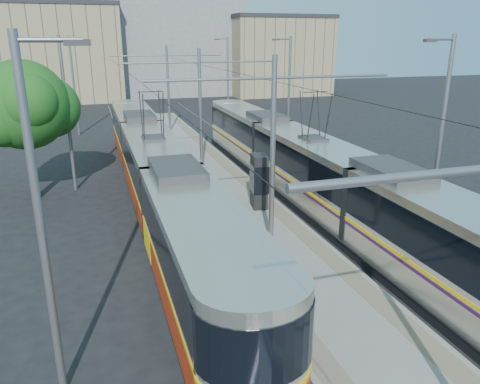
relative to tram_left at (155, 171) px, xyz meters
name	(u,v)px	position (x,y,z in m)	size (l,w,h in m)	color
ground	(390,379)	(3.60, -14.29, -1.71)	(160.00, 160.00, 0.00)	black
platform	(214,180)	(3.60, 2.71, -1.56)	(4.00, 50.00, 0.30)	gray
tactile_strip_left	(189,180)	(2.15, 2.71, -1.40)	(0.70, 50.00, 0.01)	gray
tactile_strip_right	(238,175)	(5.05, 2.71, -1.40)	(0.70, 50.00, 0.01)	gray
rails	(214,182)	(3.60, 2.71, -1.69)	(8.71, 70.00, 0.03)	gray
tram_left	(155,171)	(0.00, 0.00, 0.00)	(2.43, 31.10, 5.50)	black
tram_right	(312,169)	(7.20, -2.39, 0.15)	(2.43, 31.05, 5.50)	black
catenary	(227,110)	(3.60, -0.14, 2.82)	(9.20, 70.00, 7.00)	slate
street_lamps	(197,100)	(3.60, 6.71, 2.48)	(15.18, 38.22, 8.00)	slate
shelter	(259,180)	(4.41, -2.62, -0.10)	(0.84, 1.21, 2.49)	black
tree	(31,106)	(-5.51, 3.01, 2.98)	(4.77, 4.41, 6.92)	#382314
building_left	(56,53)	(-6.40, 45.71, 4.39)	(16.32, 12.24, 12.17)	gray
building_centre	(172,35)	(9.60, 49.71, 6.58)	(18.36, 14.28, 16.56)	gray
building_right	(276,55)	(23.60, 43.71, 3.79)	(14.28, 10.20, 10.98)	gray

